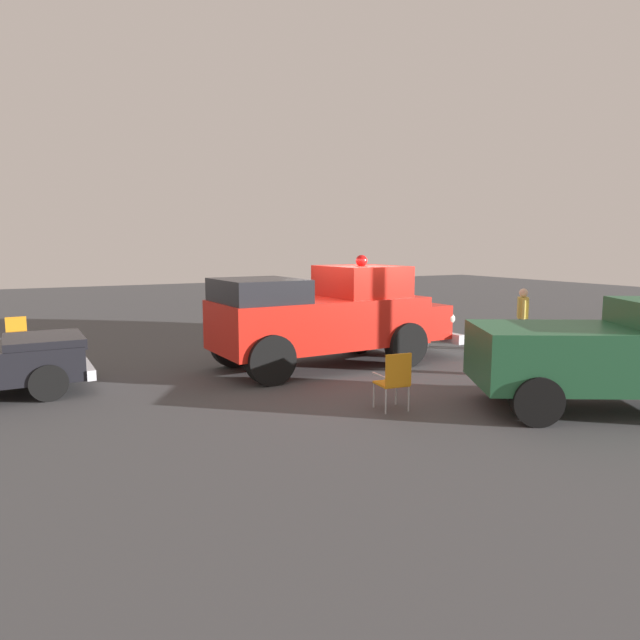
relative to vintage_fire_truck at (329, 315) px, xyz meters
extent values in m
plane|color=#424244|center=(-0.52, 0.19, -1.20)|extent=(60.00, 60.00, 0.00)
cylinder|color=black|center=(-1.47, -1.07, -0.68)|extent=(1.05, 0.37, 1.04)
cylinder|color=black|center=(-1.56, 0.92, -0.68)|extent=(1.05, 0.37, 1.04)
cylinder|color=black|center=(2.03, -0.90, -0.68)|extent=(1.05, 0.37, 1.04)
cylinder|color=black|center=(1.93, 1.10, -0.68)|extent=(1.05, 0.37, 1.04)
cube|color=red|center=(0.23, 0.01, -0.15)|extent=(5.00, 2.34, 1.10)
cube|color=red|center=(-2.61, -0.13, -0.28)|extent=(0.99, 1.80, 0.84)
cube|color=red|center=(-0.92, -0.04, 0.75)|extent=(1.79, 1.98, 0.76)
cube|color=#232328|center=(1.78, 0.09, 0.60)|extent=(1.79, 2.04, 0.60)
cube|color=silver|center=(-3.06, -0.15, -0.28)|extent=(0.19, 1.44, 0.64)
cube|color=silver|center=(-3.16, -0.16, -0.70)|extent=(0.31, 2.25, 0.24)
sphere|color=white|center=(-3.02, -0.93, -0.20)|extent=(0.27, 0.27, 0.26)
sphere|color=white|center=(-3.10, 0.63, -0.20)|extent=(0.27, 0.27, 0.26)
sphere|color=red|center=(-0.92, -0.04, 1.25)|extent=(0.29, 0.29, 0.28)
cylinder|color=black|center=(6.01, -1.35, -0.86)|extent=(0.69, 0.27, 0.68)
cylinder|color=black|center=(5.98, 0.29, -0.86)|extent=(0.69, 0.27, 0.68)
cube|color=black|center=(6.00, -0.53, -0.22)|extent=(1.43, 1.67, 0.20)
cube|color=silver|center=(5.27, -0.55, -0.80)|extent=(0.20, 1.90, 0.20)
cylinder|color=black|center=(-1.62, 3.93, -0.80)|extent=(0.83, 0.64, 0.80)
cylinder|color=black|center=(-0.76, 5.46, -0.80)|extent=(0.83, 0.64, 0.80)
cube|color=#235B38|center=(-1.71, 4.99, -0.25)|extent=(3.28, 2.98, 1.00)
cylinder|color=#B7BABF|center=(-3.26, -0.66, -0.98)|extent=(0.04, 0.04, 0.44)
cylinder|color=#B7BABF|center=(-3.04, -1.04, -0.98)|extent=(0.04, 0.04, 0.44)
cylinder|color=#B7BABF|center=(-3.64, -0.88, -0.98)|extent=(0.04, 0.04, 0.44)
cylinder|color=#B7BABF|center=(-3.42, -1.26, -0.98)|extent=(0.04, 0.04, 0.44)
cube|color=orange|center=(-3.34, -0.96, -0.74)|extent=(0.66, 0.66, 0.04)
cube|color=orange|center=(-3.55, -1.08, -0.46)|extent=(0.28, 0.44, 0.56)
cube|color=#B7BABF|center=(-3.46, -0.76, -0.58)|extent=(0.40, 0.25, 0.03)
cube|color=#B7BABF|center=(-3.22, -1.17, -0.58)|extent=(0.40, 0.25, 0.03)
cylinder|color=#B7BABF|center=(6.27, -4.17, -0.98)|extent=(0.03, 0.03, 0.44)
cylinder|color=#B7BABF|center=(6.71, -4.16, -0.98)|extent=(0.03, 0.03, 0.44)
cylinder|color=#B7BABF|center=(6.28, -4.61, -0.98)|extent=(0.03, 0.03, 0.44)
cylinder|color=#B7BABF|center=(6.72, -4.60, -0.98)|extent=(0.03, 0.03, 0.44)
cube|color=orange|center=(6.49, -4.38, -0.74)|extent=(0.50, 0.50, 0.04)
cube|color=orange|center=(6.50, -4.62, -0.46)|extent=(0.48, 0.06, 0.56)
cube|color=#B7BABF|center=(6.26, -4.39, -0.58)|extent=(0.05, 0.44, 0.03)
cube|color=#B7BABF|center=(6.73, -4.38, -0.58)|extent=(0.05, 0.44, 0.03)
cylinder|color=#B7BABF|center=(0.95, 3.42, -0.98)|extent=(0.03, 0.03, 0.44)
cylinder|color=#B7BABF|center=(0.52, 3.47, -0.98)|extent=(0.03, 0.03, 0.44)
cylinder|color=#B7BABF|center=(1.00, 3.86, -0.98)|extent=(0.03, 0.03, 0.44)
cylinder|color=#B7BABF|center=(0.56, 3.90, -0.98)|extent=(0.03, 0.03, 0.44)
cube|color=orange|center=(0.76, 3.66, -0.74)|extent=(0.53, 0.53, 0.04)
cube|color=orange|center=(0.78, 3.90, -0.46)|extent=(0.48, 0.09, 0.56)
cube|color=#B7BABF|center=(1.00, 3.64, -0.58)|extent=(0.08, 0.44, 0.03)
cube|color=#B7BABF|center=(0.52, 3.69, -0.58)|extent=(0.08, 0.44, 0.03)
cylinder|color=#383842|center=(-3.16, -0.74, -0.97)|extent=(0.18, 0.18, 0.45)
cylinder|color=#383842|center=(-3.06, -0.91, -0.97)|extent=(0.18, 0.18, 0.45)
cube|color=#383842|center=(-3.29, -0.82, -0.69)|extent=(0.46, 0.35, 0.13)
cube|color=#383842|center=(-3.19, -0.99, -0.69)|extent=(0.46, 0.35, 0.13)
cube|color=maroon|center=(-3.42, -1.01, -0.39)|extent=(0.39, 0.46, 0.54)
sphere|color=tan|center=(-3.40, -1.00, -0.02)|extent=(0.30, 0.30, 0.22)
cylinder|color=#2D334C|center=(-5.43, 0.81, -0.76)|extent=(0.21, 0.21, 0.88)
cylinder|color=#2D334C|center=(-5.58, 0.64, -0.76)|extent=(0.21, 0.21, 0.88)
cube|color=gold|center=(-5.51, 0.73, -0.04)|extent=(0.48, 0.49, 0.56)
cylinder|color=gold|center=(-5.32, 0.93, -0.10)|extent=(0.14, 0.14, 0.60)
cylinder|color=gold|center=(-5.69, 0.53, -0.10)|extent=(0.14, 0.14, 0.60)
sphere|color=beige|center=(-5.51, 0.73, 0.36)|extent=(0.32, 0.32, 0.23)
camera|label=1|loc=(6.28, 11.57, 1.64)|focal=31.93mm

